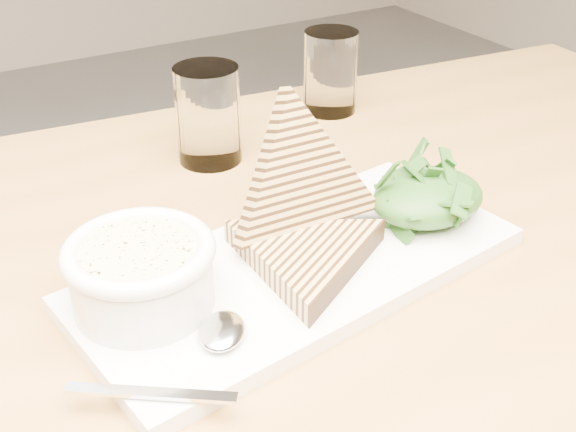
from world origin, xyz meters
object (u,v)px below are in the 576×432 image
platter (300,268)px  soup_bowl (143,282)px  glass_far (330,72)px  table_top (382,238)px  glass_near (208,115)px

platter → soup_bowl: 0.14m
platter → soup_bowl: size_ratio=3.54×
platter → glass_far: 0.37m
platter → soup_bowl: bearing=175.3°
table_top → glass_far: size_ratio=10.43×
platter → glass_far: (0.23, 0.30, 0.04)m
table_top → glass_far: glass_far is taller
table_top → glass_near: bearing=112.9°
soup_bowl → glass_near: (0.17, 0.23, 0.02)m
platter → glass_near: 0.25m
soup_bowl → glass_near: size_ratio=1.01×
glass_near → glass_far: glass_near is taller
platter → glass_near: (0.03, 0.24, 0.05)m
table_top → glass_far: (0.11, 0.26, 0.07)m
platter → table_top: bearing=17.0°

